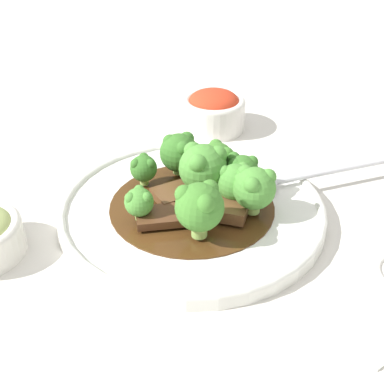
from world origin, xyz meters
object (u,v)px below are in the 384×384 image
(beef_strip_2, at_px, (175,194))
(broccoli_floret_3, at_px, (179,152))
(broccoli_floret_1, at_px, (144,168))
(beef_strip_0, at_px, (168,216))
(broccoli_floret_0, at_px, (236,182))
(broccoli_floret_4, at_px, (216,159))
(beef_strip_1, at_px, (220,208))
(main_plate, at_px, (192,209))
(broccoli_floret_7, at_px, (139,202))
(serving_spoon, at_px, (268,184))
(side_bowl_kimchi, at_px, (214,110))
(broccoli_floret_5, at_px, (254,187))
(broccoli_floret_8, at_px, (203,167))
(broccoli_floret_2, at_px, (241,169))
(broccoli_floret_6, at_px, (200,206))

(beef_strip_2, relative_size, broccoli_floret_3, 1.02)
(broccoli_floret_1, bearing_deg, beef_strip_0, 2.98)
(broccoli_floret_0, bearing_deg, broccoli_floret_4, -179.19)
(beef_strip_1, bearing_deg, broccoli_floret_0, 121.41)
(main_plate, relative_size, broccoli_floret_7, 8.00)
(beef_strip_2, xyz_separation_m, broccoli_floret_1, (-0.04, -0.03, 0.02))
(serving_spoon, relative_size, side_bowl_kimchi, 2.31)
(broccoli_floret_5, bearing_deg, broccoli_floret_0, -155.14)
(broccoli_floret_0, distance_m, side_bowl_kimchi, 0.23)
(beef_strip_1, relative_size, broccoli_floret_5, 1.27)
(main_plate, bearing_deg, broccoli_floret_0, 71.29)
(broccoli_floret_0, relative_size, broccoli_floret_1, 1.28)
(beef_strip_2, bearing_deg, broccoli_floret_8, 82.82)
(broccoli_floret_2, xyz_separation_m, serving_spoon, (0.01, 0.03, -0.02))
(broccoli_floret_0, bearing_deg, side_bowl_kimchi, 163.69)
(broccoli_floret_6, relative_size, side_bowl_kimchi, 0.65)
(broccoli_floret_7, relative_size, serving_spoon, 0.17)
(broccoli_floret_1, height_order, broccoli_floret_4, broccoli_floret_4)
(broccoli_floret_2, distance_m, broccoli_floret_3, 0.08)
(broccoli_floret_1, xyz_separation_m, broccoli_floret_7, (0.07, -0.02, 0.00))
(broccoli_floret_6, bearing_deg, broccoli_floret_5, 105.10)
(broccoli_floret_3, distance_m, broccoli_floret_8, 0.06)
(broccoli_floret_3, distance_m, side_bowl_kimchi, 0.17)
(broccoli_floret_6, height_order, serving_spoon, broccoli_floret_6)
(main_plate, height_order, broccoli_floret_0, broccoli_floret_0)
(broccoli_floret_3, distance_m, broccoli_floret_5, 0.12)
(beef_strip_0, distance_m, side_bowl_kimchi, 0.27)
(broccoli_floret_1, height_order, broccoli_floret_5, broccoli_floret_5)
(beef_strip_2, xyz_separation_m, broccoli_floret_2, (0.01, 0.08, 0.02))
(broccoli_floret_6, distance_m, broccoli_floret_8, 0.08)
(beef_strip_2, xyz_separation_m, serving_spoon, (0.02, 0.11, 0.00))
(beef_strip_2, xyz_separation_m, broccoli_floret_5, (0.06, 0.07, 0.03))
(broccoli_floret_3, height_order, serving_spoon, broccoli_floret_3)
(broccoli_floret_7, distance_m, serving_spoon, 0.16)
(broccoli_floret_2, relative_size, serving_spoon, 0.22)
(broccoli_floret_5, bearing_deg, broccoli_floret_3, -156.11)
(broccoli_floret_6, bearing_deg, broccoli_floret_8, 156.17)
(broccoli_floret_3, height_order, broccoli_floret_8, broccoli_floret_8)
(broccoli_floret_3, bearing_deg, side_bowl_kimchi, 143.13)
(broccoli_floret_5, bearing_deg, main_plate, -124.82)
(main_plate, height_order, serving_spoon, serving_spoon)
(broccoli_floret_6, height_order, side_bowl_kimchi, broccoli_floret_6)
(broccoli_floret_6, relative_size, serving_spoon, 0.28)
(broccoli_floret_0, distance_m, broccoli_floret_1, 0.11)
(broccoli_floret_1, distance_m, serving_spoon, 0.15)
(broccoli_floret_0, relative_size, broccoli_floret_3, 0.93)
(serving_spoon, height_order, side_bowl_kimchi, side_bowl_kimchi)
(beef_strip_0, relative_size, broccoli_floret_5, 1.39)
(broccoli_floret_0, relative_size, broccoli_floret_6, 0.78)
(broccoli_floret_3, relative_size, broccoli_floret_8, 0.82)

